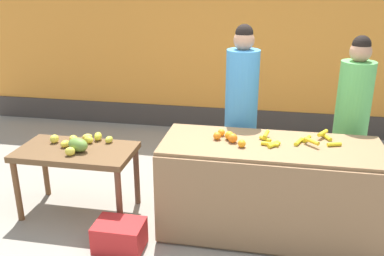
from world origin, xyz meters
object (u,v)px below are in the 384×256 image
object	(u,v)px
vendor_woman_green_shirt	(351,124)
produce_crate	(120,235)
produce_sack	(177,162)
vendor_woman_blue_shirt	(241,115)

from	to	relation	value
vendor_woman_green_shirt	produce_crate	xyz separation A→B (m)	(-2.09, -1.25, -0.78)
vendor_woman_green_shirt	produce_sack	xyz separation A→B (m)	(-1.88, 0.19, -0.68)
produce_crate	produce_sack	xyz separation A→B (m)	(0.21, 1.43, 0.10)
vendor_woman_green_shirt	produce_sack	size ratio (longest dim) A/B	3.87
vendor_woman_green_shirt	produce_crate	bearing A→B (deg)	-149.23
vendor_woman_green_shirt	produce_sack	world-z (taller)	vendor_woman_green_shirt
vendor_woman_blue_shirt	vendor_woman_green_shirt	world-z (taller)	vendor_woman_blue_shirt
vendor_woman_blue_shirt	produce_sack	bearing A→B (deg)	160.88
vendor_woman_blue_shirt	produce_sack	distance (m)	1.08
vendor_woman_green_shirt	produce_crate	distance (m)	2.56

